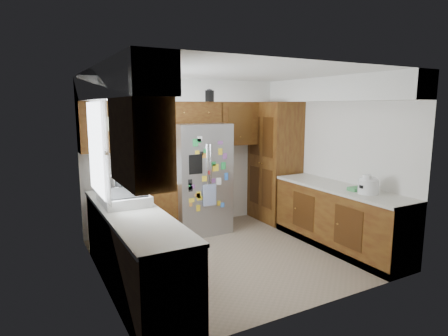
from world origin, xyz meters
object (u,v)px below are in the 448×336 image
Objects in this scene: pantry at (275,162)px; fridge at (199,178)px; paper_towel at (367,185)px; rice_cooker at (368,185)px.

fridge is at bearing 177.94° from pantry.
fridge is 2.62m from paper_towel.
fridge reaches higher than paper_towel.
fridge reaches higher than rice_cooker.
fridge is at bearing 123.40° from paper_towel.
fridge is (-1.50, 0.05, -0.17)m from pantry.
rice_cooker is at bearing -90.02° from pantry.
paper_towel is (-0.06, -2.13, -0.02)m from pantry.
pantry reaches higher than rice_cooker.
pantry reaches higher than paper_towel.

